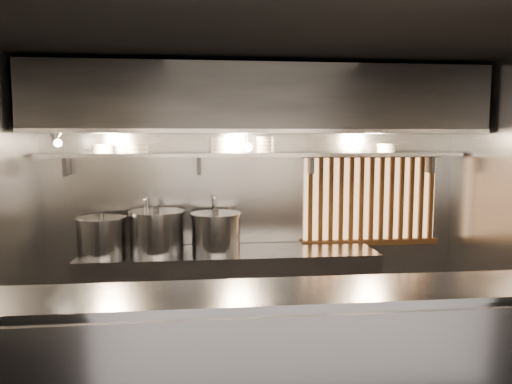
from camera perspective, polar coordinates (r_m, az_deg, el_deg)
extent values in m
plane|color=black|center=(4.00, 2.27, 16.90)|extent=(4.50, 4.50, 0.00)
plane|color=gray|center=(5.46, -0.17, -0.69)|extent=(4.50, 0.00, 4.50)
cube|color=#96969B|center=(3.35, 4.70, -20.55)|extent=(4.50, 0.50, 1.10)
cube|color=#96969B|center=(3.14, 4.79, -11.31)|extent=(4.50, 0.56, 0.03)
cube|color=#96969B|center=(5.28, -3.02, -11.53)|extent=(3.00, 0.70, 0.90)
cube|color=#96969B|center=(5.24, 0.05, 4.28)|extent=(4.40, 0.34, 0.04)
cube|color=#2D2D30|center=(5.03, 0.33, 10.41)|extent=(4.40, 0.80, 0.65)
cube|color=#96969B|center=(4.62, 0.92, 6.99)|extent=(4.40, 0.03, 0.04)
cube|color=#FFB772|center=(5.73, 12.89, -0.72)|extent=(1.50, 0.02, 0.92)
cube|color=brown|center=(5.64, 13.18, 4.16)|extent=(1.56, 0.06, 0.06)
cube|color=brown|center=(5.76, 12.94, -5.63)|extent=(1.56, 0.06, 0.06)
cube|color=brown|center=(5.49, 6.23, -0.90)|extent=(0.04, 0.04, 0.92)
cube|color=brown|center=(5.52, 7.40, -0.88)|extent=(0.04, 0.04, 0.92)
cube|color=brown|center=(5.55, 8.56, -0.86)|extent=(0.04, 0.04, 0.92)
cube|color=brown|center=(5.58, 9.70, -0.84)|extent=(0.04, 0.04, 0.92)
cube|color=brown|center=(5.61, 10.83, -0.82)|extent=(0.04, 0.04, 0.92)
cube|color=brown|center=(5.65, 11.95, -0.80)|extent=(0.04, 0.04, 0.92)
cube|color=brown|center=(5.68, 13.06, -0.78)|extent=(0.04, 0.04, 0.92)
cube|color=brown|center=(5.72, 14.15, -0.76)|extent=(0.04, 0.04, 0.92)
cube|color=brown|center=(5.76, 15.22, -0.74)|extent=(0.04, 0.04, 0.92)
cube|color=brown|center=(5.81, 16.28, -0.73)|extent=(0.04, 0.04, 0.92)
cube|color=brown|center=(5.85, 17.32, -0.71)|extent=(0.04, 0.04, 0.92)
cube|color=brown|center=(5.90, 18.35, -0.69)|extent=(0.04, 0.04, 0.92)
cube|color=brown|center=(5.95, 19.36, -0.67)|extent=(0.04, 0.04, 0.92)
cylinder|color=silver|center=(5.44, -12.27, -3.10)|extent=(0.03, 0.03, 0.48)
sphere|color=silver|center=(5.40, -12.33, -0.59)|extent=(0.04, 0.04, 0.04)
cylinder|color=silver|center=(5.27, -12.47, -0.76)|extent=(0.03, 0.26, 0.03)
sphere|color=silver|center=(5.15, -12.62, -0.94)|extent=(0.04, 0.04, 0.04)
cylinder|color=silver|center=(5.15, -12.60, -1.71)|extent=(0.03, 0.03, 0.14)
cylinder|color=silver|center=(5.41, -4.86, -3.03)|extent=(0.03, 0.03, 0.48)
sphere|color=silver|center=(5.37, -4.88, -0.50)|extent=(0.04, 0.04, 0.04)
cylinder|color=silver|center=(5.25, -4.85, -0.67)|extent=(0.03, 0.26, 0.03)
sphere|color=silver|center=(5.12, -4.80, -0.85)|extent=(0.04, 0.04, 0.04)
cylinder|color=silver|center=(5.13, -4.80, -1.62)|extent=(0.03, 0.03, 0.14)
cone|color=#96969B|center=(4.91, -22.01, 5.91)|extent=(0.25, 0.27, 0.20)
sphere|color=#FFE0B2|center=(4.89, -21.70, 5.22)|extent=(0.07, 0.07, 0.07)
cylinder|color=#2D2D30|center=(5.01, -21.74, 6.83)|extent=(0.02, 0.22, 0.02)
cylinder|color=#2D2D30|center=(5.11, -0.92, 6.02)|extent=(0.01, 0.01, 0.12)
sphere|color=#FFE0B2|center=(5.11, -0.92, 5.13)|extent=(0.09, 0.09, 0.09)
cylinder|color=#96969B|center=(5.16, -11.27, -4.62)|extent=(0.66, 0.66, 0.39)
cylinder|color=#96969B|center=(5.13, -11.32, -2.29)|extent=(0.69, 0.69, 0.03)
cylinder|color=#2D2D30|center=(5.12, -11.33, -1.91)|extent=(0.06, 0.06, 0.04)
cylinder|color=#96969B|center=(5.20, -17.24, -4.99)|extent=(0.50, 0.50, 0.34)
cylinder|color=#96969B|center=(5.17, -17.31, -2.96)|extent=(0.53, 0.53, 0.03)
cylinder|color=#2D2D30|center=(5.16, -17.32, -2.57)|extent=(0.06, 0.06, 0.04)
cylinder|color=#96969B|center=(5.12, -4.58, -4.76)|extent=(0.51, 0.51, 0.37)
cylinder|color=#96969B|center=(5.09, -4.60, -2.57)|extent=(0.54, 0.54, 0.03)
cylinder|color=#2D2D30|center=(5.08, -4.60, -2.18)|extent=(0.06, 0.06, 0.04)
cylinder|color=white|center=(5.30, -17.12, 4.46)|extent=(0.20, 0.20, 0.03)
cylinder|color=white|center=(5.30, -17.13, 4.87)|extent=(0.20, 0.20, 0.03)
cylinder|color=white|center=(5.30, -17.14, 5.17)|extent=(0.21, 0.21, 0.01)
cylinder|color=white|center=(5.25, -13.34, 4.55)|extent=(0.21, 0.21, 0.03)
cylinder|color=white|center=(5.24, -13.35, 4.97)|extent=(0.21, 0.21, 0.03)
cylinder|color=white|center=(5.24, -13.36, 5.27)|extent=(0.22, 0.22, 0.01)
cylinder|color=white|center=(5.21, -4.06, 4.69)|extent=(0.21, 0.21, 0.03)
cylinder|color=white|center=(5.21, -4.06, 5.11)|extent=(0.21, 0.21, 0.03)
cylinder|color=white|center=(5.21, -4.06, 5.53)|extent=(0.21, 0.21, 0.03)
cylinder|color=white|center=(5.21, -4.07, 5.95)|extent=(0.21, 0.21, 0.03)
cylinder|color=white|center=(5.21, -4.07, 6.26)|extent=(0.22, 0.22, 0.01)
cylinder|color=white|center=(5.25, 1.12, 4.72)|extent=(0.19, 0.19, 0.03)
cylinder|color=white|center=(5.25, 1.12, 5.14)|extent=(0.19, 0.19, 0.03)
cylinder|color=white|center=(5.25, 1.12, 5.55)|extent=(0.19, 0.19, 0.03)
cylinder|color=white|center=(5.25, 1.12, 5.97)|extent=(0.19, 0.19, 0.03)
cylinder|color=white|center=(5.25, 1.12, 6.27)|extent=(0.21, 0.21, 0.01)
cylinder|color=white|center=(5.58, 14.66, 4.61)|extent=(0.20, 0.20, 0.03)
cylinder|color=white|center=(5.58, 14.67, 5.00)|extent=(0.20, 0.20, 0.03)
cylinder|color=white|center=(5.58, 14.68, 5.29)|extent=(0.21, 0.21, 0.01)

